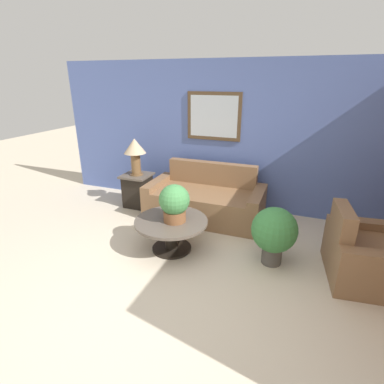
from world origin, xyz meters
TOP-DOWN VIEW (x-y plane):
  - ground_plane at (0.00, 0.00)m, footprint 20.00×20.00m
  - wall_back at (-0.01, 2.77)m, footprint 7.06×0.09m
  - couch_main at (-0.38, 2.13)m, footprint 1.96×0.96m
  - armchair at (1.97, 1.17)m, footprint 0.97×1.08m
  - coffee_table at (-0.48, 0.94)m, footprint 1.01×1.01m
  - side_table at (-1.72, 2.14)m, footprint 0.51×0.51m
  - table_lamp at (-1.72, 2.14)m, footprint 0.40×0.40m
  - potted_plant_on_table at (-0.42, 0.93)m, footprint 0.42×0.42m
  - potted_plant_floor at (0.89, 1.10)m, footprint 0.59×0.59m

SIDE VIEW (x-z plane):
  - ground_plane at x=0.00m, z-range 0.00..0.00m
  - couch_main at x=-0.38m, z-range -0.15..0.74m
  - armchair at x=1.97m, z-range -0.15..0.75m
  - side_table at x=-1.72m, z-range 0.01..0.63m
  - coffee_table at x=-0.48m, z-range 0.10..0.56m
  - potted_plant_floor at x=0.89m, z-range 0.07..0.85m
  - potted_plant_on_table at x=-0.42m, z-range 0.47..0.99m
  - table_lamp at x=-1.72m, z-range 0.74..1.41m
  - wall_back at x=-0.01m, z-range 0.01..2.61m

